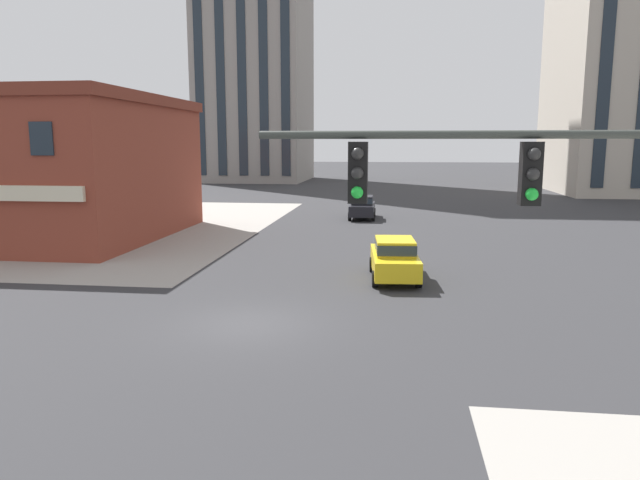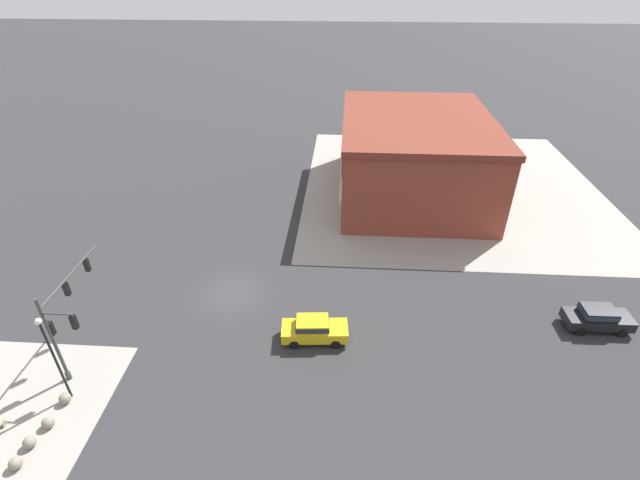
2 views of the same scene
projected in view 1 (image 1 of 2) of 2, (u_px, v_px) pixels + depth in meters
The scene contains 6 objects.
ground_plane at pixel (248, 324), 17.93m from camera, with size 320.00×320.00×0.00m, color #2D2D30.
sidewalk_far_corner at pixel (35, 224), 40.00m from camera, with size 32.00×32.00×0.02m, color gray.
traffic_signal_main at pixel (608, 243), 8.56m from camera, with size 6.55×2.09×6.28m.
car_main_northbound_far at pixel (362, 206), 42.91m from camera, with size 1.94×4.43×1.68m.
car_main_southbound_far at pixel (395, 257), 23.65m from camera, with size 2.15×4.52×1.68m.
storefront_block_near_corner at pixel (4, 167), 34.57m from camera, with size 19.44×15.06×8.16m.
Camera 1 is at (4.36, -16.86, 5.45)m, focal length 32.92 mm.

